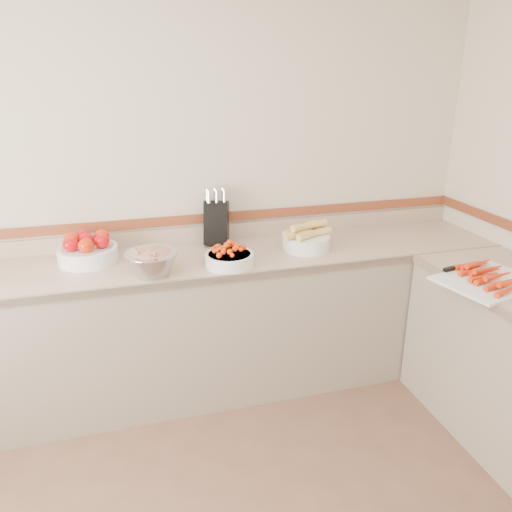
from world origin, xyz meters
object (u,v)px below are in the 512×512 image
object	(u,v)px
cutting_board	(489,278)
cherry_tomato_bowl	(229,257)
corn_bowl	(306,239)
tomato_bowl	(88,250)
knife_block	(216,221)
rhubarb_bowl	(152,261)

from	to	relation	value
cutting_board	cherry_tomato_bowl	bearing A→B (deg)	154.36
corn_bowl	cutting_board	xyz separation A→B (m)	(0.75, -0.76, -0.05)
tomato_bowl	cutting_board	xyz separation A→B (m)	(2.06, -0.90, -0.05)
cherry_tomato_bowl	knife_block	bearing A→B (deg)	88.49
knife_block	rhubarb_bowl	size ratio (longest dim) A/B	1.27
cherry_tomato_bowl	corn_bowl	size ratio (longest dim) A/B	0.86
corn_bowl	tomato_bowl	bearing A→B (deg)	173.69
cherry_tomato_bowl	tomato_bowl	bearing A→B (deg)	159.82
rhubarb_bowl	cutting_board	world-z (taller)	rhubarb_bowl
corn_bowl	rhubarb_bowl	world-z (taller)	corn_bowl
rhubarb_bowl	cutting_board	bearing A→B (deg)	-18.83
knife_block	cutting_board	distance (m)	1.63
tomato_bowl	cherry_tomato_bowl	bearing A→B (deg)	-20.18
cherry_tomato_bowl	cutting_board	xyz separation A→B (m)	(1.28, -0.61, -0.03)
cherry_tomato_bowl	corn_bowl	bearing A→B (deg)	15.16
cutting_board	rhubarb_bowl	bearing A→B (deg)	161.17
cutting_board	knife_block	bearing A→B (deg)	141.27
rhubarb_bowl	tomato_bowl	bearing A→B (deg)	137.59
cherry_tomato_bowl	rhubarb_bowl	size ratio (longest dim) A/B	0.97
knife_block	tomato_bowl	xyz separation A→B (m)	(-0.80, -0.11, -0.08)
knife_block	cherry_tomato_bowl	world-z (taller)	knife_block
cherry_tomato_bowl	cutting_board	size ratio (longest dim) A/B	0.49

